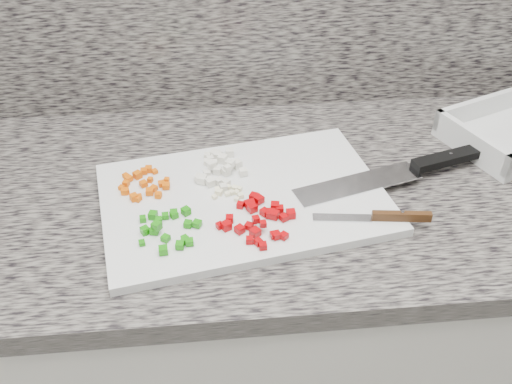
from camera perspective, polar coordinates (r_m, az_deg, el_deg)
cabinet at (r=1.40m, az=1.70°, el=-14.62°), size 3.92×0.62×0.86m
countertop at (r=1.08m, az=2.14°, el=0.17°), size 3.96×0.64×0.04m
cutting_board at (r=1.01m, az=-1.24°, el=-0.64°), size 0.54×0.41×0.02m
carrot_pile at (r=1.04m, az=-11.30°, el=0.76°), size 0.09×0.10×0.01m
onion_pile at (r=1.06m, az=-3.77°, el=2.46°), size 0.10×0.13×0.02m
green_pepper_pile at (r=0.94m, az=-8.77°, el=-3.50°), size 0.10×0.11×0.02m
red_pepper_pile at (r=0.95m, az=0.29°, el=-2.59°), size 0.13×0.14×0.02m
garlic_pile at (r=1.01m, az=-2.93°, el=0.05°), size 0.06×0.06×0.01m
chef_knife at (r=1.11m, az=16.01°, el=2.48°), size 0.39×0.15×0.02m
paring_knife at (r=0.97m, az=12.92°, el=-2.42°), size 0.20×0.04×0.02m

